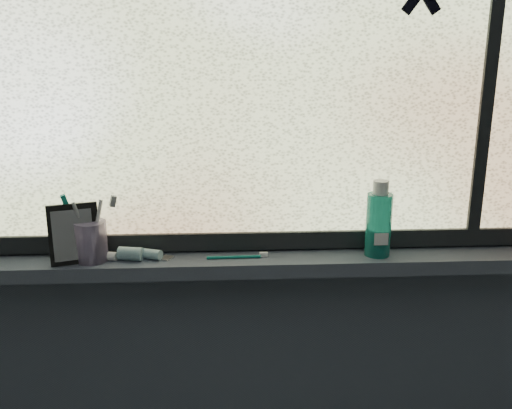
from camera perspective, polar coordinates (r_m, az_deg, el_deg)
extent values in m
cube|color=#9EA3A8|center=(1.59, 0.77, 3.59)|extent=(3.00, 0.01, 2.50)
cube|color=#444B5B|center=(1.59, 0.92, -5.82)|extent=(1.62, 0.14, 0.04)
cube|color=#444B5B|center=(1.89, 0.72, -19.65)|extent=(1.62, 0.02, 0.98)
cube|color=silver|center=(1.53, 0.87, 13.69)|extent=(1.50, 0.01, 1.00)
cube|color=black|center=(1.62, 0.81, -3.54)|extent=(1.60, 0.03, 0.05)
cube|color=black|center=(1.68, 22.33, 12.74)|extent=(0.03, 0.03, 1.00)
cube|color=black|center=(1.59, -17.75, -2.81)|extent=(0.14, 0.10, 0.16)
cylinder|color=#BFA7DD|center=(1.60, -16.14, -3.55)|extent=(0.11, 0.11, 0.11)
cylinder|color=teal|center=(1.59, 12.19, -1.36)|extent=(0.09, 0.09, 0.17)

